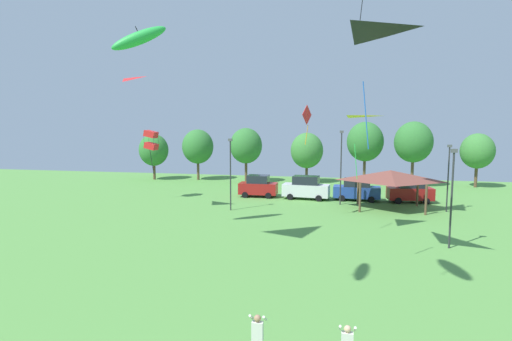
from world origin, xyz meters
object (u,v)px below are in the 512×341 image
at_px(person_standing_mid_field, 258,336).
at_px(kite_flying_1, 307,117).
at_px(light_post_3, 448,174).
at_px(treeline_tree_3, 307,151).
at_px(kite_flying_3, 151,140).
at_px(treeline_tree_5, 413,142).
at_px(light_post_0, 341,164).
at_px(kite_flying_10, 350,48).
at_px(parked_car_rightmost_in_row, 410,191).
at_px(parked_car_leftmost, 258,186).
at_px(treeline_tree_6, 477,151).
at_px(treeline_tree_4, 365,142).
at_px(parked_car_second_from_left, 306,188).
at_px(kite_flying_9, 139,38).
at_px(light_post_2, 230,170).
at_px(treeline_tree_1, 198,147).
at_px(park_pavilion, 390,176).
at_px(light_post_1, 452,193).
at_px(parked_car_third_from_left, 357,190).
at_px(treeline_tree_2, 246,146).
at_px(treeline_tree_0, 154,150).
at_px(kite_flying_7, 123,91).
at_px(kite_flying_0, 348,132).

bearing_deg(person_standing_mid_field, kite_flying_1, 75.24).
height_order(light_post_3, treeline_tree_3, treeline_tree_3).
xyz_separation_m(kite_flying_3, treeline_tree_5, (28.08, 15.37, -0.57)).
xyz_separation_m(kite_flying_3, light_post_0, (19.14, 1.20, -2.17)).
bearing_deg(kite_flying_10, parked_car_rightmost_in_row, 72.74).
bearing_deg(kite_flying_1, parked_car_leftmost, 120.63).
bearing_deg(treeline_tree_6, treeline_tree_4, 175.96).
bearing_deg(parked_car_rightmost_in_row, treeline_tree_3, 126.07).
relative_size(parked_car_second_from_left, treeline_tree_5, 0.60).
bearing_deg(light_post_0, kite_flying_9, -133.41).
height_order(light_post_2, treeline_tree_5, treeline_tree_5).
distance_m(kite_flying_9, treeline_tree_1, 30.54).
xyz_separation_m(park_pavilion, light_post_3, (4.84, -0.24, 0.31)).
distance_m(kite_flying_9, light_post_1, 22.36).
bearing_deg(treeline_tree_3, light_post_1, -68.04).
height_order(kite_flying_9, light_post_0, kite_flying_9).
relative_size(parked_car_third_from_left, treeline_tree_6, 0.71).
distance_m(person_standing_mid_field, treeline_tree_2, 42.21).
height_order(parked_car_second_from_left, light_post_1, light_post_1).
height_order(light_post_2, treeline_tree_3, treeline_tree_3).
xyz_separation_m(kite_flying_3, treeline_tree_0, (-6.97, 14.65, -1.94)).
relative_size(treeline_tree_2, treeline_tree_5, 0.90).
bearing_deg(parked_car_rightmost_in_row, kite_flying_1, -140.70).
xyz_separation_m(treeline_tree_1, treeline_tree_5, (28.78, -0.28, 0.88)).
xyz_separation_m(kite_flying_1, light_post_0, (2.74, 7.42, -4.33)).
xyz_separation_m(parked_car_rightmost_in_row, light_post_1, (-0.15, -15.40, 2.36)).
xyz_separation_m(parked_car_leftmost, parked_car_third_from_left, (10.34, -0.06, -0.04)).
bearing_deg(parked_car_second_from_left, treeline_tree_1, 148.92).
bearing_deg(kite_flying_3, parked_car_third_from_left, 10.23).
distance_m(park_pavilion, treeline_tree_2, 22.50).
distance_m(kite_flying_3, treeline_tree_1, 15.73).
relative_size(kite_flying_9, parked_car_leftmost, 0.91).
distance_m(kite_flying_7, parked_car_third_from_left, 24.36).
height_order(kite_flying_0, treeline_tree_4, treeline_tree_4).
bearing_deg(person_standing_mid_field, light_post_1, 42.24).
xyz_separation_m(parked_car_second_from_left, treeline_tree_4, (6.66, 13.50, 4.35)).
bearing_deg(light_post_1, light_post_3, 77.13).
bearing_deg(light_post_2, light_post_3, 9.84).
bearing_deg(treeline_tree_6, kite_flying_0, -123.19).
bearing_deg(treeline_tree_5, parked_car_leftmost, -146.75).
xyz_separation_m(parked_car_rightmost_in_row, light_post_3, (2.47, -3.92, 2.24)).
distance_m(person_standing_mid_field, parked_car_second_from_left, 29.69).
bearing_deg(kite_flying_10, kite_flying_3, 137.61).
height_order(parked_car_rightmost_in_row, treeline_tree_2, treeline_tree_2).
distance_m(kite_flying_3, light_post_3, 28.57).
bearing_deg(light_post_3, light_post_1, -102.87).
height_order(kite_flying_1, treeline_tree_5, kite_flying_1).
relative_size(kite_flying_0, light_post_1, 0.56).
bearing_deg(light_post_3, parked_car_rightmost_in_row, 122.18).
bearing_deg(treeline_tree_5, parked_car_rightmost_in_row, -100.29).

